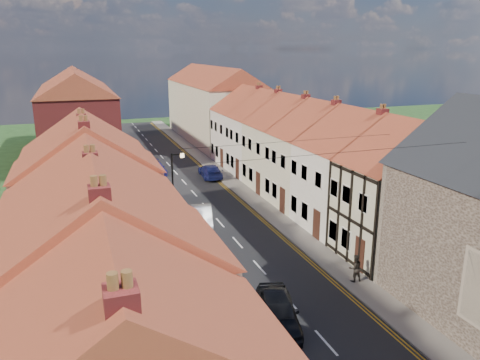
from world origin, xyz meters
The scene contains 22 objects.
road centered at (0.00, 30.00, 0.01)m, with size 7.00×90.00×0.02m, color black.
pavement_left centered at (-4.40, 30.00, 0.06)m, with size 1.80×90.00×0.12m, color gray.
pavement_right centered at (4.40, 30.00, 0.06)m, with size 1.80×90.00×0.12m, color gray.
cottage_r_tudor centered at (9.27, 12.70, 4.47)m, with size 8.30×5.20×9.00m.
cottage_r_white_near centered at (9.30, 18.10, 4.47)m, with size 8.30×6.00×9.00m.
cottage_r_cream_mid centered at (9.30, 23.50, 4.48)m, with size 8.30×5.20×9.00m.
cottage_r_pink centered at (9.30, 28.90, 4.47)m, with size 8.30×6.00×9.00m.
cottage_r_white_far centered at (9.30, 34.30, 4.48)m, with size 8.30×5.20×9.00m.
cottage_r_cream_far centered at (9.30, 39.70, 4.47)m, with size 8.30×6.00×9.00m.
cottage_l_cream centered at (-9.30, 5.55, 4.52)m, with size 8.30×6.30×9.10m.
cottage_l_white centered at (-9.30, 11.95, 4.37)m, with size 8.30×6.90×8.80m.
cottage_l_brick_mid centered at (-9.30, 18.05, 4.53)m, with size 8.30×5.70×9.10m.
cottage_l_pink centered at (-9.30, 23.85, 4.37)m, with size 8.30×6.30×8.80m.
block_right_far centered at (9.30, 55.00, 5.29)m, with size 8.30×24.20×10.50m.
block_left_far centered at (-9.30, 50.00, 5.29)m, with size 8.30×24.20×10.50m.
lamppost centered at (-3.81, 20.00, 3.54)m, with size 0.88×0.15×6.00m.
car_near centered at (-1.50, 8.01, 0.78)m, with size 1.84×4.58×1.56m, color black.
car_mid centered at (-1.50, 21.83, 0.72)m, with size 1.53×4.38×1.44m, color #AEAEB6.
car_far centered at (-1.97, 38.35, 0.58)m, with size 1.64×4.03×1.17m, color navy.
car_distant centered at (-2.81, 50.00, 0.54)m, with size 1.78×3.86×1.07m, color #929599.
pedestrian_right centered at (4.32, 10.42, 0.92)m, with size 0.77×0.60×1.59m, color black.
car_far_b centered at (2.98, 34.87, 0.67)m, with size 1.89×4.64×1.35m, color navy.
Camera 1 is at (-9.80, -9.88, 12.74)m, focal length 35.00 mm.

